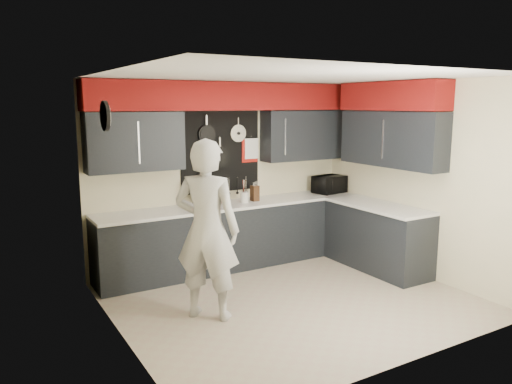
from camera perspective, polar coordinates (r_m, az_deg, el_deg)
ground at (r=6.09m, az=4.04°, el=-12.14°), size 4.00×4.00×0.00m
back_wall_assembly at (r=7.02m, az=-3.18°, el=7.68°), size 4.00×0.36×2.60m
right_wall_assembly at (r=7.06m, az=15.57°, el=6.79°), size 0.36×3.50×2.60m
left_wall_assembly at (r=4.90m, az=-15.46°, el=-1.66°), size 0.05×3.50×2.60m
base_cabinets at (r=7.10m, az=2.16°, el=-4.99°), size 3.95×2.20×0.92m
microwave at (r=7.88m, az=8.39°, el=0.86°), size 0.54×0.41×0.27m
knife_block at (r=7.16m, az=-0.14°, el=-0.15°), size 0.11×0.11×0.22m
utensil_crock at (r=7.05m, az=-1.33°, el=-0.61°), size 0.11×0.11×0.15m
coffee_maker at (r=6.75m, az=-6.31°, el=-0.32°), size 0.18×0.22×0.33m
person at (r=5.34m, az=-5.62°, el=-4.35°), size 0.83×0.83×1.95m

